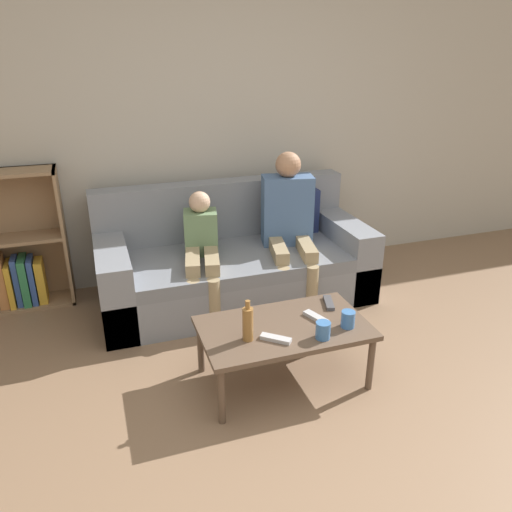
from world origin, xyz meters
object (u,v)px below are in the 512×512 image
Objects in this scene: person_child at (202,248)px; tv_remote_1 at (329,303)px; coffee_table at (284,331)px; cup_far at (323,330)px; cup_near at (348,319)px; tv_remote_0 at (276,339)px; tv_remote_2 at (316,317)px; couch at (234,263)px; person_adult at (289,218)px; bookshelf at (7,257)px; bottle at (248,323)px.

person_child reaches higher than tv_remote_1.
coffee_table is 9.94× the size of cup_far.
cup_near is (0.34, -0.12, 0.09)m from coffee_table.
cup_far is 0.26m from tv_remote_0.
tv_remote_1 is at bearing 22.12° from tv_remote_2.
coffee_table is 0.39m from tv_remote_1.
person_adult is at bearing -12.17° from couch.
bookshelf is 10.64× the size of cup_near.
tv_remote_2 is (1.80, -1.51, -0.02)m from bookshelf.
bottle is at bearing 108.24° from tv_remote_0.
person_adult reaches higher than cup_near.
tv_remote_0 and tv_remote_2 have the same top height.
cup_near is at bearing 18.15° from cup_far.
cup_far is at bearing -161.85° from cup_near.
tv_remote_0 is at bearing 166.83° from cup_far.
tv_remote_2 is (-0.25, -1.04, -0.25)m from person_adult.
cup_far reaches higher than tv_remote_0.
tv_remote_0 is (-0.25, 0.06, -0.04)m from cup_far.
person_adult is at bearing 76.38° from cup_far.
tv_remote_1 is 1.00× the size of tv_remote_2.
person_child is at bearing 108.53° from cup_far.
tv_remote_0 is (0.14, -1.12, -0.11)m from person_child.
person_child is 1.27m from cup_near.
person_adult is 6.95× the size of tv_remote_0.
tv_remote_0 and tv_remote_1 have the same top height.
person_adult is 6.34× the size of tv_remote_2.
person_adult is 6.32× the size of tv_remote_1.
coffee_table is 9.83× the size of cup_near.
couch reaches higher than tv_remote_0.
tv_remote_2 is (0.05, 0.20, -0.04)m from cup_far.
person_adult reaches higher than bookshelf.
tv_remote_1 is 0.20m from tv_remote_2.
tv_remote_2 is at bearing -40.02° from bookshelf.
person_child is 8.94× the size of cup_near.
bookshelf is at bearing 130.43° from bottle.
tv_remote_0 is 0.18m from bottle.
bottle is at bearing -142.26° from tv_remote_1.
person_adult is at bearing 66.76° from coffee_table.
bottle is at bearing -49.57° from bookshelf.
tv_remote_0 is (1.50, -1.65, -0.02)m from bookshelf.
tv_remote_0 is at bearing -128.23° from coffee_table.
couch is 1.95× the size of bookshelf.
bottle reaches higher than cup_far.
cup_far is at bearing -85.21° from couch.
cup_near is 0.28m from tv_remote_1.
couch is 1.15m from tv_remote_2.
bottle is at bearing -109.83° from person_adult.
tv_remote_2 is 0.74× the size of bottle.
couch reaches higher than cup_far.
person_child is at bearing -163.57° from person_adult.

